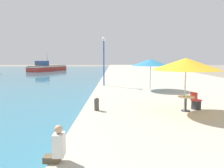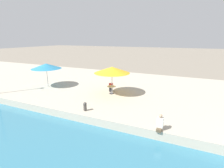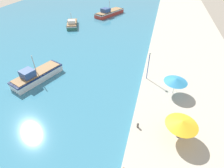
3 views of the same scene
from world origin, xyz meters
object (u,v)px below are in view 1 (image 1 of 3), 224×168
object	(u,v)px
fishing_boat_far	(47,67)
cafe_table	(186,101)
cafe_chair_left	(196,103)
cafe_umbrella_pink	(186,64)
lamppost	(104,53)
cafe_umbrella_white	(151,62)
mooring_bollard	(97,104)
person_at_quay	(57,146)

from	to	relation	value
fishing_boat_far	cafe_table	distance (m)	47.29
fishing_boat_far	cafe_chair_left	bearing A→B (deg)	-40.04
cafe_umbrella_pink	lamppost	distance (m)	11.10
cafe_umbrella_white	cafe_table	bearing A→B (deg)	-85.67
fishing_boat_far	cafe_table	bearing A→B (deg)	-40.92
cafe_umbrella_pink	mooring_bollard	size ratio (longest dim) A/B	5.06
cafe_umbrella_pink	cafe_table	size ratio (longest dim) A/B	4.14
person_at_quay	mooring_bollard	xyz separation A→B (m)	(0.55, 5.48, -0.08)
person_at_quay	mooring_bollard	bearing A→B (deg)	84.27
mooring_bollard	fishing_boat_far	bearing A→B (deg)	110.11
cafe_umbrella_white	cafe_chair_left	world-z (taller)	cafe_umbrella_white
cafe_table	fishing_boat_far	bearing A→B (deg)	115.14
fishing_boat_far	cafe_umbrella_white	size ratio (longest dim) A/B	3.62
person_at_quay	cafe_umbrella_white	bearing A→B (deg)	70.92
person_at_quay	lamppost	distance (m)	15.67
cafe_umbrella_pink	cafe_umbrella_white	xyz separation A→B (m)	(-0.46, 7.54, -0.08)
cafe_umbrella_white	lamppost	bearing A→B (deg)	146.85
cafe_umbrella_pink	cafe_umbrella_white	distance (m)	7.56
person_at_quay	cafe_chair_left	bearing A→B (deg)	45.61
cafe_umbrella_pink	cafe_umbrella_white	world-z (taller)	cafe_umbrella_pink
cafe_table	mooring_bollard	distance (m)	4.46
cafe_table	mooring_bollard	bearing A→B (deg)	178.86
cafe_table	lamppost	size ratio (longest dim) A/B	0.18
person_at_quay	fishing_boat_far	bearing A→B (deg)	107.38
person_at_quay	lamppost	xyz separation A→B (m)	(0.45, 15.43, 2.67)
cafe_umbrella_white	mooring_bollard	size ratio (longest dim) A/B	4.82
cafe_chair_left	mooring_bollard	bearing A→B (deg)	-116.54
fishing_boat_far	cafe_table	size ratio (longest dim) A/B	14.26
cafe_table	cafe_chair_left	size ratio (longest dim) A/B	0.88
cafe_umbrella_white	lamppost	distance (m)	4.84
cafe_umbrella_white	mooring_bollard	xyz separation A→B (m)	(-3.89, -7.34, -1.91)
cafe_table	lamppost	xyz separation A→B (m)	(-4.55, 10.04, 2.56)
fishing_boat_far	person_at_quay	xyz separation A→B (m)	(15.09, -48.21, 0.14)
cafe_chair_left	lamppost	xyz separation A→B (m)	(-5.18, 9.68, 2.77)
cafe_umbrella_white	mooring_bollard	distance (m)	8.53
cafe_umbrella_pink	cafe_chair_left	bearing A→B (deg)	32.32
cafe_umbrella_pink	mooring_bollard	world-z (taller)	cafe_umbrella_pink
cafe_umbrella_white	person_at_quay	world-z (taller)	cafe_umbrella_white
person_at_quay	mooring_bollard	world-z (taller)	person_at_quay
cafe_umbrella_white	cafe_chair_left	distance (m)	7.43
cafe_umbrella_pink	cafe_table	distance (m)	1.82
cafe_umbrella_pink	cafe_table	world-z (taller)	cafe_umbrella_pink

